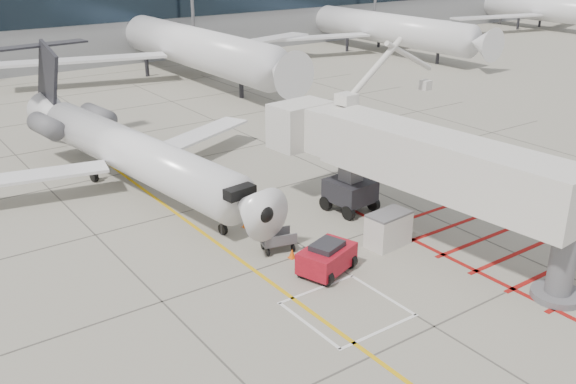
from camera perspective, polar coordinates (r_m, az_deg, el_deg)
ground_plane at (r=28.96m, az=6.98°, el=-8.21°), size 260.00×260.00×0.00m
regional_jet at (r=37.48m, az=-12.18°, el=4.80°), size 25.87×31.08×7.51m
jet_bridge at (r=31.51m, az=13.46°, el=1.47°), size 10.49×19.57×7.56m
pushback_tug at (r=29.46m, az=3.47°, el=-5.78°), size 3.09×2.46×1.57m
baggage_cart at (r=31.52m, az=-0.92°, el=-4.34°), size 1.85×1.41×1.04m
ground_power_unit at (r=32.26m, az=8.91°, el=-3.29°), size 2.31×1.48×1.75m
cone_nose at (r=30.91m, az=0.36°, el=-5.49°), size 0.34×0.34×0.48m
cone_side at (r=34.15m, az=-3.83°, el=-2.81°), size 0.31×0.31×0.43m
bg_aircraft_c at (r=71.96m, az=-9.72°, el=15.03°), size 37.66×41.85×12.55m
bg_aircraft_d at (r=88.18m, az=7.71°, el=15.99°), size 34.41×38.23×11.47m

